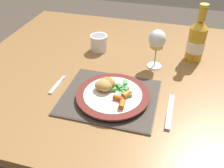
{
  "coord_description": "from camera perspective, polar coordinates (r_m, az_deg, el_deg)",
  "views": [
    {
      "loc": [
        0.21,
        -0.87,
        1.32
      ],
      "look_at": [
        0.02,
        -0.17,
        0.78
      ],
      "focal_mm": 40.0,
      "sensor_mm": 36.0,
      "label": 1
    }
  ],
  "objects": [
    {
      "name": "fork",
      "position": [
        0.98,
        -12.56,
        -0.36
      ],
      "size": [
        0.02,
        0.12,
        0.01
      ],
      "color": "silver",
      "rests_on": "dining_table"
    },
    {
      "name": "wine_glass",
      "position": [
        1.03,
        10.28,
        9.67
      ],
      "size": [
        0.07,
        0.07,
        0.17
      ],
      "color": "silver",
      "rests_on": "dining_table"
    },
    {
      "name": "dining_table",
      "position": [
        1.11,
        1.24,
        0.07
      ],
      "size": [
        1.25,
        1.07,
        0.74
      ],
      "color": "olive",
      "rests_on": "ground"
    },
    {
      "name": "green_beans_pile",
      "position": [
        0.89,
        2.25,
        -1.31
      ],
      "size": [
        0.09,
        0.09,
        0.02
      ],
      "color": "#4CA84C",
      "rests_on": "dinner_plate"
    },
    {
      "name": "dinner_plate",
      "position": [
        0.89,
        0.17,
        -2.68
      ],
      "size": [
        0.26,
        0.26,
        0.02
      ],
      "color": "silver",
      "rests_on": "placemat"
    },
    {
      "name": "glazed_carrots",
      "position": [
        0.85,
        2.45,
        -3.38
      ],
      "size": [
        0.06,
        0.09,
        0.02
      ],
      "color": "orange",
      "rests_on": "dinner_plate"
    },
    {
      "name": "drinking_cup",
      "position": [
        1.19,
        -2.99,
        9.47
      ],
      "size": [
        0.08,
        0.08,
        0.07
      ],
      "color": "white",
      "rests_on": "dining_table"
    },
    {
      "name": "placemat",
      "position": [
        0.9,
        -0.5,
        -2.95
      ],
      "size": [
        0.34,
        0.29,
        0.01
      ],
      "color": "brown",
      "rests_on": "dining_table"
    },
    {
      "name": "bottle",
      "position": [
        1.14,
        18.78,
        9.42
      ],
      "size": [
        0.08,
        0.08,
        0.25
      ],
      "color": "gold",
      "rests_on": "dining_table"
    },
    {
      "name": "breaded_croquettes",
      "position": [
        0.89,
        -1.69,
        -0.06
      ],
      "size": [
        0.08,
        0.08,
        0.04
      ],
      "color": "tan",
      "rests_on": "dinner_plate"
    },
    {
      "name": "table_knife",
      "position": [
        0.86,
        12.98,
        -6.74
      ],
      "size": [
        0.02,
        0.18,
        0.01
      ],
      "color": "silver",
      "rests_on": "dining_table"
    }
  ]
}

